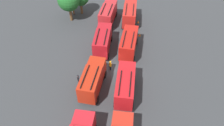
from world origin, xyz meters
TOP-DOWN VIEW (x-y plane):
  - ground_plane at (0.00, 0.00)m, footprint 64.30×64.30m
  - fire_truck_1 at (-4.94, -2.35)m, footprint 7.28×2.94m
  - fire_truck_2 at (4.43, -2.50)m, footprint 7.40×3.32m
  - fire_truck_3 at (13.73, -2.33)m, footprint 7.26×2.91m
  - fire_truck_5 at (-4.32, 2.45)m, footprint 7.42×3.39m
  - fire_truck_6 at (4.74, 2.08)m, footprint 7.24×2.86m
  - fire_truck_7 at (13.34, 2.05)m, footprint 7.42×3.38m
  - firefighter_0 at (17.85, 3.39)m, footprint 0.38×0.48m
  - firefighter_1 at (-0.14, 0.26)m, footprint 0.48×0.41m
  - firefighter_2 at (-3.36, 4.90)m, footprint 0.46×0.31m
  - tree_0 at (13.55, 9.90)m, footprint 4.45×4.45m
  - tree_1 at (16.07, 9.97)m, footprint 3.10×3.10m
  - traffic_cone_0 at (13.78, -4.23)m, footprint 0.39×0.39m
  - traffic_cone_1 at (9.36, -4.56)m, footprint 0.39×0.39m
  - traffic_cone_2 at (-9.58, -3.11)m, footprint 0.50×0.50m

SIDE VIEW (x-z plane):
  - ground_plane at x=0.00m, z-range 0.00..0.00m
  - traffic_cone_1 at x=9.36m, z-range 0.00..0.55m
  - traffic_cone_0 at x=13.78m, z-range 0.00..0.56m
  - traffic_cone_2 at x=-9.58m, z-range 0.00..0.71m
  - firefighter_2 at x=-3.36m, z-range 0.09..1.69m
  - firefighter_0 at x=17.85m, z-range 0.09..1.73m
  - firefighter_1 at x=-0.14m, z-range 0.12..1.95m
  - fire_truck_1 at x=-4.94m, z-range 0.21..4.09m
  - fire_truck_2 at x=4.43m, z-range 0.21..4.09m
  - fire_truck_3 at x=13.73m, z-range 0.21..4.09m
  - fire_truck_5 at x=-4.32m, z-range 0.21..4.09m
  - fire_truck_6 at x=4.74m, z-range 0.21..4.09m
  - fire_truck_7 at x=13.34m, z-range 0.21..4.09m
  - tree_1 at x=16.07m, z-range 0.83..5.64m
  - tree_0 at x=13.55m, z-range 1.19..8.10m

